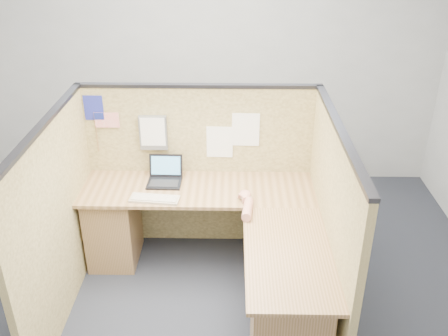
{
  "coord_description": "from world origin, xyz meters",
  "views": [
    {
      "loc": [
        0.29,
        -2.94,
        2.82
      ],
      "look_at": [
        0.22,
        0.5,
        1.01
      ],
      "focal_mm": 40.0,
      "sensor_mm": 36.0,
      "label": 1
    }
  ],
  "objects_px": {
    "keyboard": "(155,199)",
    "mouse": "(245,197)",
    "l_desk": "(219,249)",
    "laptop": "(165,176)"
  },
  "relations": [
    {
      "from": "laptop",
      "to": "keyboard",
      "type": "relative_size",
      "value": 0.71
    },
    {
      "from": "l_desk",
      "to": "keyboard",
      "type": "xyz_separation_m",
      "value": [
        -0.52,
        0.19,
        0.35
      ]
    },
    {
      "from": "l_desk",
      "to": "keyboard",
      "type": "relative_size",
      "value": 4.75
    },
    {
      "from": "laptop",
      "to": "l_desk",
      "type": "bearing_deg",
      "value": -45.88
    },
    {
      "from": "l_desk",
      "to": "mouse",
      "type": "distance_m",
      "value": 0.47
    },
    {
      "from": "keyboard",
      "to": "mouse",
      "type": "height_order",
      "value": "mouse"
    },
    {
      "from": "l_desk",
      "to": "laptop",
      "type": "relative_size",
      "value": 6.72
    },
    {
      "from": "l_desk",
      "to": "mouse",
      "type": "xyz_separation_m",
      "value": [
        0.21,
        0.22,
        0.36
      ]
    },
    {
      "from": "l_desk",
      "to": "mouse",
      "type": "bearing_deg",
      "value": 46.06
    },
    {
      "from": "keyboard",
      "to": "mouse",
      "type": "xyz_separation_m",
      "value": [
        0.73,
        0.03,
        0.01
      ]
    }
  ]
}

